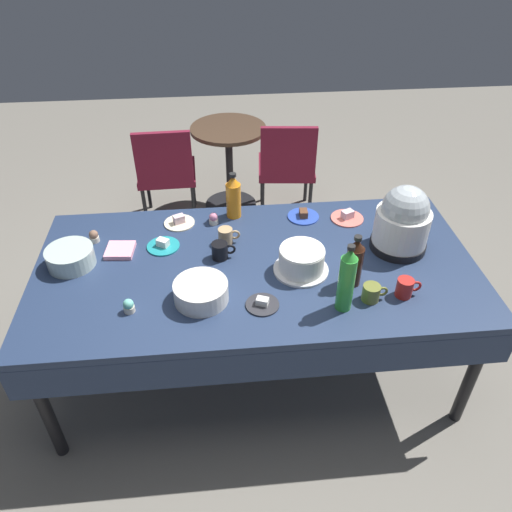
{
  "coord_description": "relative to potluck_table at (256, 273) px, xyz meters",
  "views": [
    {
      "loc": [
        -0.18,
        -1.92,
        2.29
      ],
      "look_at": [
        0.0,
        0.0,
        0.8
      ],
      "focal_mm": 34.69,
      "sensor_mm": 36.0,
      "label": 1
    }
  ],
  "objects": [
    {
      "name": "slow_cooker",
      "position": [
        0.75,
        0.07,
        0.23
      ],
      "size": [
        0.29,
        0.29,
        0.36
      ],
      "color": "black",
      "rests_on": "potluck_table"
    },
    {
      "name": "dessert_plate_cobalt",
      "position": [
        0.31,
        0.4,
        0.07
      ],
      "size": [
        0.18,
        0.18,
        0.04
      ],
      "color": "#2D4CB2",
      "rests_on": "potluck_table"
    },
    {
      "name": "cupcake_lemon",
      "position": [
        -0.83,
        0.27,
        0.09
      ],
      "size": [
        0.05,
        0.05,
        0.07
      ],
      "color": "beige",
      "rests_on": "potluck_table"
    },
    {
      "name": "dessert_plate_cream",
      "position": [
        -0.39,
        0.4,
        0.07
      ],
      "size": [
        0.17,
        0.17,
        0.05
      ],
      "color": "beige",
      "rests_on": "potluck_table"
    },
    {
      "name": "dessert_plate_teal",
      "position": [
        -0.47,
        0.19,
        0.07
      ],
      "size": [
        0.17,
        0.17,
        0.05
      ],
      "color": "teal",
      "rests_on": "potluck_table"
    },
    {
      "name": "round_cafe_table",
      "position": [
        -0.05,
        1.78,
        -0.19
      ],
      "size": [
        0.6,
        0.6,
        0.72
      ],
      "color": "#473323",
      "rests_on": "ground"
    },
    {
      "name": "dessert_plate_coral",
      "position": [
        0.55,
        0.36,
        0.07
      ],
      "size": [
        0.18,
        0.18,
        0.05
      ],
      "color": "#E07266",
      "rests_on": "potluck_table"
    },
    {
      "name": "soda_bottle_lime_soda",
      "position": [
        0.36,
        -0.35,
        0.22
      ],
      "size": [
        0.07,
        0.07,
        0.34
      ],
      "color": "green",
      "rests_on": "potluck_table"
    },
    {
      "name": "potluck_table",
      "position": [
        0.0,
        0.0,
        0.0
      ],
      "size": [
        2.2,
        1.1,
        0.75
      ],
      "color": "navy",
      "rests_on": "ground"
    },
    {
      "name": "cupcake_cocoa",
      "position": [
        -0.59,
        -0.28,
        0.09
      ],
      "size": [
        0.05,
        0.05,
        0.07
      ],
      "color": "beige",
      "rests_on": "potluck_table"
    },
    {
      "name": "cupcake_vanilla",
      "position": [
        -0.2,
        0.38,
        0.09
      ],
      "size": [
        0.05,
        0.05,
        0.07
      ],
      "color": "beige",
      "rests_on": "potluck_table"
    },
    {
      "name": "coffee_mug_red",
      "position": [
        0.66,
        -0.3,
        0.11
      ],
      "size": [
        0.12,
        0.08,
        0.09
      ],
      "color": "#B2231E",
      "rests_on": "potluck_table"
    },
    {
      "name": "maroon_chair_right",
      "position": [
        0.39,
        1.55,
        -0.2
      ],
      "size": [
        0.48,
        0.48,
        0.85
      ],
      "color": "maroon",
      "rests_on": "ground"
    },
    {
      "name": "glass_salad_bowl",
      "position": [
        -0.91,
        0.08,
        0.11
      ],
      "size": [
        0.23,
        0.23,
        0.09
      ],
      "primitive_type": "cylinder",
      "color": "#B2C6BC",
      "rests_on": "potluck_table"
    },
    {
      "name": "paper_napkin_stack",
      "position": [
        -0.69,
        0.16,
        0.07
      ],
      "size": [
        0.15,
        0.15,
        0.02
      ],
      "primitive_type": "cube",
      "rotation": [
        0.0,
        0.0,
        -0.09
      ],
      "color": "pink",
      "rests_on": "potluck_table"
    },
    {
      "name": "dessert_plate_charcoal",
      "position": [
        0.0,
        -0.3,
        0.07
      ],
      "size": [
        0.15,
        0.15,
        0.04
      ],
      "color": "#2D2D33",
      "rests_on": "potluck_table"
    },
    {
      "name": "frosted_layer_cake",
      "position": [
        0.21,
        -0.07,
        0.12
      ],
      "size": [
        0.27,
        0.27,
        0.13
      ],
      "color": "silver",
      "rests_on": "potluck_table"
    },
    {
      "name": "coffee_mug_black",
      "position": [
        -0.17,
        0.07,
        0.11
      ],
      "size": [
        0.12,
        0.08,
        0.09
      ],
      "color": "black",
      "rests_on": "potluck_table"
    },
    {
      "name": "coffee_mug_olive",
      "position": [
        0.5,
        -0.31,
        0.1
      ],
      "size": [
        0.12,
        0.08,
        0.08
      ],
      "color": "olive",
      "rests_on": "potluck_table"
    },
    {
      "name": "ceramic_snack_bowl",
      "position": [
        -0.27,
        -0.24,
        0.11
      ],
      "size": [
        0.25,
        0.25,
        0.09
      ],
      "primitive_type": "cylinder",
      "color": "silver",
      "rests_on": "potluck_table"
    },
    {
      "name": "coffee_mug_tan",
      "position": [
        -0.14,
        0.19,
        0.11
      ],
      "size": [
        0.12,
        0.08,
        0.09
      ],
      "color": "tan",
      "rests_on": "potluck_table"
    },
    {
      "name": "soda_bottle_orange_juice",
      "position": [
        -0.08,
        0.45,
        0.19
      ],
      "size": [
        0.08,
        0.08,
        0.27
      ],
      "color": "orange",
      "rests_on": "potluck_table"
    },
    {
      "name": "maroon_chair_left",
      "position": [
        -0.55,
        1.55,
        -0.2
      ],
      "size": [
        0.45,
        0.45,
        0.85
      ],
      "color": "maroon",
      "rests_on": "ground"
    },
    {
      "name": "ground",
      "position": [
        0.0,
        0.0,
        -0.69
      ],
      "size": [
        9.0,
        9.0,
        0.0
      ],
      "primitive_type": "plane",
      "color": "slate"
    },
    {
      "name": "soda_bottle_cola",
      "position": [
        0.44,
        -0.19,
        0.19
      ],
      "size": [
        0.08,
        0.08,
        0.27
      ],
      "color": "#33190F",
      "rests_on": "potluck_table"
    }
  ]
}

